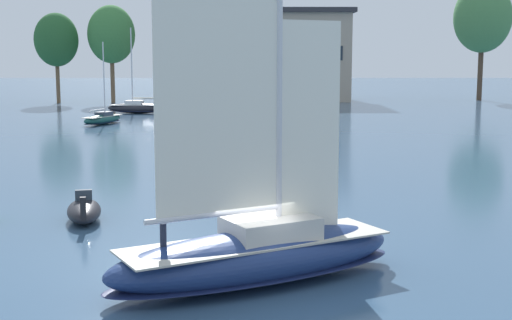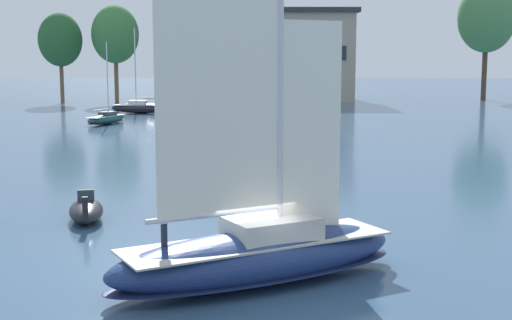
% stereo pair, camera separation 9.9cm
% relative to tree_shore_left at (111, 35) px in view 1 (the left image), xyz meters
% --- Properties ---
extents(ground_plane, '(400.00, 400.00, 0.00)m').
position_rel_tree_shore_left_xyz_m(ground_plane, '(21.11, -85.99, -10.15)').
color(ground_plane, '#385675').
extents(waterfront_building, '(29.89, 14.79, 14.20)m').
position_rel_tree_shore_left_xyz_m(waterfront_building, '(21.74, 6.98, -3.01)').
color(waterfront_building, tan).
rests_on(waterfront_building, ground).
extents(tree_shore_left, '(7.04, 7.04, 14.50)m').
position_rel_tree_shore_left_xyz_m(tree_shore_left, '(0.00, 0.00, 0.00)').
color(tree_shore_left, brown).
rests_on(tree_shore_left, ground).
extents(tree_shore_center, '(8.95, 8.95, 18.42)m').
position_rel_tree_shore_left_xyz_m(tree_shore_center, '(57.09, 5.12, 2.74)').
color(tree_shore_center, '#4C3828').
rests_on(tree_shore_center, ground).
extents(tree_shore_right, '(6.48, 6.48, 13.34)m').
position_rel_tree_shore_left_xyz_m(tree_shore_right, '(-8.15, -0.36, -0.81)').
color(tree_shore_right, brown).
rests_on(tree_shore_right, ground).
extents(sailboat_main, '(10.29, 7.35, 13.96)m').
position_rel_tree_shore_left_xyz_m(sailboat_main, '(21.13, -85.98, -9.05)').
color(sailboat_main, navy).
rests_on(sailboat_main, ground).
extents(sailboat_moored_near_marina, '(7.80, 3.01, 10.46)m').
position_rel_tree_shore_left_xyz_m(sailboat_moored_near_marina, '(6.78, -19.73, -9.44)').
color(sailboat_moored_near_marina, '#232328').
rests_on(sailboat_moored_near_marina, ground).
extents(sailboat_moored_mid_channel, '(3.95, 6.37, 8.52)m').
position_rel_tree_shore_left_xyz_m(sailboat_moored_mid_channel, '(5.38, -33.75, -9.57)').
color(sailboat_moored_mid_channel, '#194C47').
rests_on(sailboat_moored_mid_channel, ground).
extents(motor_tender, '(2.21, 3.87, 1.40)m').
position_rel_tree_shore_left_xyz_m(motor_tender, '(13.61, -77.41, -9.70)').
color(motor_tender, black).
rests_on(motor_tender, ground).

